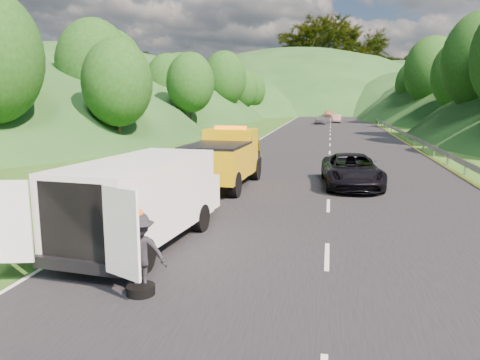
% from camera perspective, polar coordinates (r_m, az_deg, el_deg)
% --- Properties ---
extents(ground, '(320.00, 320.00, 0.00)m').
position_cam_1_polar(ground, '(14.99, -0.98, -6.14)').
color(ground, '#38661E').
rests_on(ground, ground).
extents(road_surface, '(14.00, 200.00, 0.02)m').
position_cam_1_polar(road_surface, '(54.25, 10.94, 5.48)').
color(road_surface, black).
rests_on(road_surface, ground).
extents(guardrail, '(0.06, 140.00, 1.52)m').
position_cam_1_polar(guardrail, '(67.12, 17.23, 6.05)').
color(guardrail, gray).
rests_on(guardrail, ground).
extents(tree_line_left, '(14.00, 140.00, 14.00)m').
position_cam_1_polar(tree_line_left, '(77.39, -5.66, 6.92)').
color(tree_line_left, '#23591A').
rests_on(tree_line_left, ground).
extents(tree_line_right, '(14.00, 140.00, 14.00)m').
position_cam_1_polar(tree_line_right, '(76.86, 26.12, 5.93)').
color(tree_line_right, '#23591A').
rests_on(tree_line_right, ground).
extents(hills_backdrop, '(201.00, 288.60, 44.00)m').
position_cam_1_polar(hills_backdrop, '(148.88, 12.37, 8.23)').
color(hills_backdrop, '#2D5B23').
rests_on(hills_backdrop, ground).
extents(tow_truck, '(2.73, 6.62, 2.80)m').
position_cam_1_polar(tow_truck, '(21.94, -1.91, 2.70)').
color(tow_truck, black).
rests_on(tow_truck, ground).
extents(white_van, '(3.84, 7.31, 2.50)m').
position_cam_1_polar(white_van, '(13.41, -11.75, -2.07)').
color(white_van, black).
rests_on(white_van, ground).
extents(woman, '(0.50, 0.65, 1.72)m').
position_cam_1_polar(woman, '(16.87, -8.70, -4.41)').
color(woman, white).
rests_on(woman, ground).
extents(child, '(0.58, 0.59, 0.96)m').
position_cam_1_polar(child, '(14.63, -12.42, -6.80)').
color(child, tan).
rests_on(child, ground).
extents(worker, '(1.32, 1.06, 1.78)m').
position_cam_1_polar(worker, '(10.58, -11.99, -13.46)').
color(worker, black).
rests_on(worker, ground).
extents(suitcase, '(0.38, 0.31, 0.54)m').
position_cam_1_polar(suitcase, '(15.99, -14.90, -4.44)').
color(suitcase, '#5C5D46').
rests_on(suitcase, ground).
extents(spare_tire, '(0.62, 0.62, 0.20)m').
position_cam_1_polar(spare_tire, '(10.54, -11.98, -13.56)').
color(spare_tire, black).
rests_on(spare_tire, ground).
extents(passing_suv, '(2.96, 5.70, 1.54)m').
position_cam_1_polar(passing_suv, '(22.71, 13.37, -0.82)').
color(passing_suv, black).
rests_on(passing_suv, ground).
extents(dist_car_a, '(1.63, 4.05, 1.38)m').
position_cam_1_polar(dist_car_a, '(75.05, 9.75, 6.73)').
color(dist_car_a, '#4E4D52').
rests_on(dist_car_a, ground).
extents(dist_car_b, '(1.40, 4.01, 1.32)m').
position_cam_1_polar(dist_car_b, '(80.12, 11.69, 6.87)').
color(dist_car_b, '#815659').
rests_on(dist_car_b, ground).
extents(dist_car_c, '(1.91, 4.70, 1.36)m').
position_cam_1_polar(dist_car_c, '(103.00, 10.69, 7.57)').
color(dist_car_c, '#9E654F').
rests_on(dist_car_c, ground).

